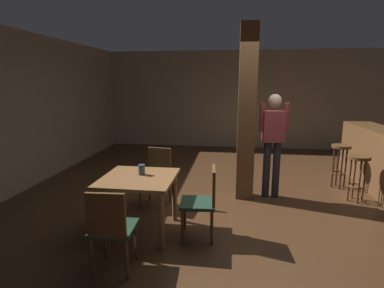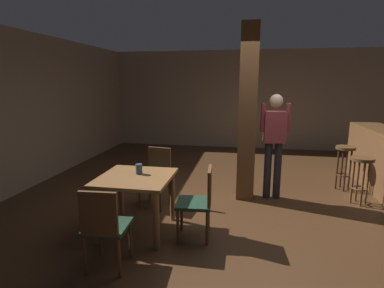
{
  "view_description": "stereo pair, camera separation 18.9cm",
  "coord_description": "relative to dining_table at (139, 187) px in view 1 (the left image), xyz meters",
  "views": [
    {
      "loc": [
        -0.27,
        -4.4,
        1.91
      ],
      "look_at": [
        -0.91,
        0.19,
        0.94
      ],
      "focal_mm": 28.0,
      "sensor_mm": 36.0,
      "label": 1
    },
    {
      "loc": [
        -0.09,
        -4.37,
        1.91
      ],
      "look_at": [
        -0.91,
        0.19,
        0.94
      ],
      "focal_mm": 28.0,
      "sensor_mm": 36.0,
      "label": 2
    }
  ],
  "objects": [
    {
      "name": "wall_left",
      "position": [
        -2.57,
        0.94,
        0.79
      ],
      "size": [
        0.1,
        9.0,
        2.8
      ],
      "primitive_type": "cube",
      "color": "gray",
      "rests_on": "ground_plane"
    },
    {
      "name": "bar_stool_near",
      "position": [
        3.16,
        1.47,
        -0.05
      ],
      "size": [
        0.34,
        0.34,
        0.76
      ],
      "color": "#4C3319",
      "rests_on": "ground_plane"
    },
    {
      "name": "ground_plane",
      "position": [
        1.43,
        0.94,
        -0.61
      ],
      "size": [
        10.8,
        10.8,
        0.0
      ],
      "primitive_type": "plane",
      "color": "#422816"
    },
    {
      "name": "pillar",
      "position": [
        1.37,
        1.42,
        0.79
      ],
      "size": [
        0.28,
        0.28,
        2.8
      ],
      "primitive_type": "cube",
      "color": "brown",
      "rests_on": "ground_plane"
    },
    {
      "name": "standing_person",
      "position": [
        1.81,
        1.48,
        0.39
      ],
      "size": [
        0.47,
        0.22,
        1.72
      ],
      "color": "maroon",
      "rests_on": "ground_plane"
    },
    {
      "name": "napkin_cup",
      "position": [
        0.01,
        0.1,
        0.2
      ],
      "size": [
        0.09,
        0.09,
        0.13
      ],
      "primitive_type": "cylinder",
      "color": "#33475B",
      "rests_on": "dining_table"
    },
    {
      "name": "wall_back",
      "position": [
        1.43,
        5.44,
        0.79
      ],
      "size": [
        8.0,
        0.1,
        2.8
      ],
      "primitive_type": "cube",
      "color": "gray",
      "rests_on": "ground_plane"
    },
    {
      "name": "bar_counter",
      "position": [
        3.72,
        2.31,
        -0.06
      ],
      "size": [
        0.56,
        2.15,
        1.08
      ],
      "color": "brown",
      "rests_on": "ground_plane"
    },
    {
      "name": "dining_table",
      "position": [
        0.0,
        0.0,
        0.0
      ],
      "size": [
        0.9,
        0.9,
        0.74
      ],
      "color": "brown",
      "rests_on": "ground_plane"
    },
    {
      "name": "chair_south",
      "position": [
        -0.01,
        -0.86,
        -0.11
      ],
      "size": [
        0.44,
        0.44,
        0.89
      ],
      "color": "#1E3828",
      "rests_on": "ground_plane"
    },
    {
      "name": "chair_east",
      "position": [
        0.83,
        -0.03,
        -0.11
      ],
      "size": [
        0.45,
        0.45,
        0.89
      ],
      "color": "#1E3828",
      "rests_on": "ground_plane"
    },
    {
      "name": "bar_stool_mid",
      "position": [
        3.1,
        2.12,
        -0.03
      ],
      "size": [
        0.33,
        0.33,
        0.8
      ],
      "color": "#4C3319",
      "rests_on": "ground_plane"
    },
    {
      "name": "chair_north",
      "position": [
        0.01,
        0.88,
        -0.11
      ],
      "size": [
        0.48,
        0.48,
        0.89
      ],
      "color": "#1E3828",
      "rests_on": "ground_plane"
    }
  ]
}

